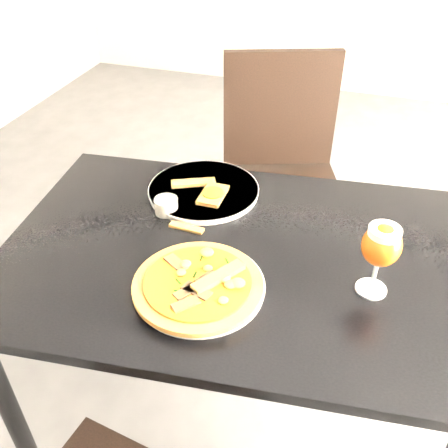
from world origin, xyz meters
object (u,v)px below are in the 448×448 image
(dining_table, at_px, (235,276))
(beer_glass, at_px, (381,246))
(pizza, at_px, (198,283))

(dining_table, distance_m, beer_glass, 0.41)
(dining_table, bearing_deg, pizza, -108.67)
(dining_table, relative_size, beer_glass, 6.92)
(pizza, xyz_separation_m, beer_glass, (0.38, 0.13, 0.11))
(pizza, distance_m, beer_glass, 0.42)
(dining_table, xyz_separation_m, pizza, (-0.04, -0.17, 0.12))
(dining_table, relative_size, pizza, 4.23)
(pizza, bearing_deg, beer_glass, 18.54)
(beer_glass, bearing_deg, pizza, -161.46)
(dining_table, xyz_separation_m, beer_glass, (0.34, -0.04, 0.22))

